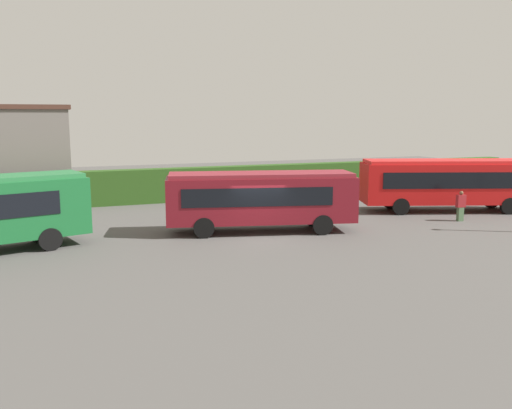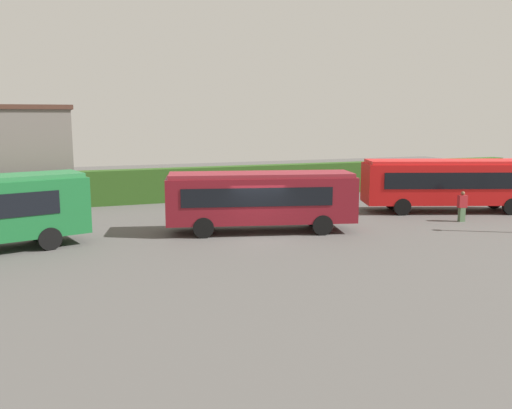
{
  "view_description": "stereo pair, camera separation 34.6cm",
  "coord_description": "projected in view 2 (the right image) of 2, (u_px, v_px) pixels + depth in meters",
  "views": [
    {
      "loc": [
        -9.26,
        -23.63,
        5.74
      ],
      "look_at": [
        0.48,
        1.56,
        1.32
      ],
      "focal_mm": 38.0,
      "sensor_mm": 36.0,
      "label": 1
    },
    {
      "loc": [
        -8.93,
        -23.75,
        5.74
      ],
      "look_at": [
        0.48,
        1.56,
        1.32
      ],
      "focal_mm": 38.0,
      "sensor_mm": 36.0,
      "label": 2
    }
  ],
  "objects": [
    {
      "name": "ground_plane",
      "position": [
        258.0,
        237.0,
        25.97
      ],
      "size": [
        82.22,
        82.22,
        0.0
      ],
      "primitive_type": "plane",
      "color": "#514F4C"
    },
    {
      "name": "bus_maroon",
      "position": [
        261.0,
        198.0,
        26.93
      ],
      "size": [
        9.63,
        4.6,
        2.98
      ],
      "rotation": [
        0.0,
        0.0,
        -0.24
      ],
      "color": "maroon",
      "rests_on": "ground_plane"
    },
    {
      "name": "bus_red",
      "position": [
        451.0,
        182.0,
        32.6
      ],
      "size": [
        10.64,
        5.77,
        3.14
      ],
      "rotation": [
        0.0,
        0.0,
        -0.34
      ],
      "color": "red",
      "rests_on": "ground_plane"
    },
    {
      "name": "person_center",
      "position": [
        462.0,
        206.0,
        29.69
      ],
      "size": [
        0.52,
        0.32,
        1.67
      ],
      "rotation": [
        0.0,
        0.0,
        1.44
      ],
      "color": "#4C6B47",
      "rests_on": "ground_plane"
    },
    {
      "name": "person_right",
      "position": [
        413.0,
        191.0,
        35.65
      ],
      "size": [
        0.46,
        0.51,
        1.68
      ],
      "rotation": [
        0.0,
        0.0,
        0.6
      ],
      "color": "#4C6B47",
      "rests_on": "ground_plane"
    },
    {
      "name": "hedge_row",
      "position": [
        195.0,
        184.0,
        37.18
      ],
      "size": [
        53.11,
        1.08,
        2.27
      ],
      "primitive_type": "cube",
      "color": "#2A4D19",
      "rests_on": "ground_plane"
    },
    {
      "name": "depot_building",
      "position": [
        8.0,
        153.0,
        36.61
      ],
      "size": [
        8.51,
        5.89,
        6.47
      ],
      "color": "slate",
      "rests_on": "ground_plane"
    },
    {
      "name": "traffic_cone",
      "position": [
        320.0,
        196.0,
        37.36
      ],
      "size": [
        0.36,
        0.36,
        0.6
      ],
      "primitive_type": "cone",
      "color": "orange",
      "rests_on": "ground_plane"
    }
  ]
}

